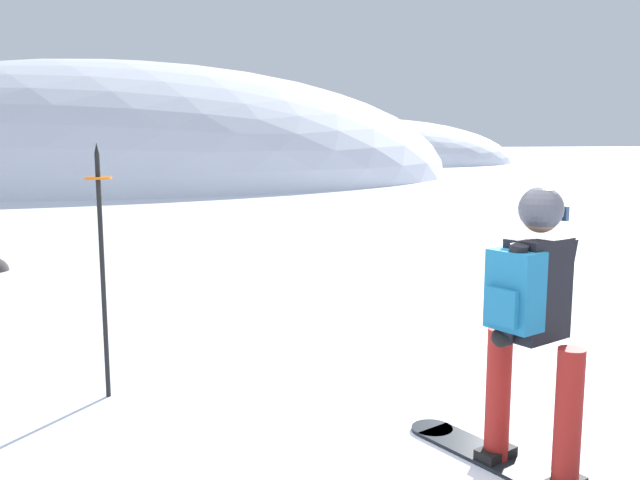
% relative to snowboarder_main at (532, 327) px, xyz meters
% --- Properties ---
extents(ridge_peak_main, '(37.37, 33.63, 12.17)m').
position_rel_snowboarder_main_xyz_m(ridge_peak_main, '(-1.82, 36.69, -0.92)').
color(ridge_peak_main, white).
rests_on(ridge_peak_main, ground).
extents(ridge_peak_far, '(25.58, 23.02, 7.49)m').
position_rel_snowboarder_main_xyz_m(ridge_peak_far, '(18.58, 51.14, -0.92)').
color(ridge_peak_far, white).
rests_on(ridge_peak_far, ground).
extents(snowboarder_main, '(0.79, 1.75, 1.71)m').
position_rel_snowboarder_main_xyz_m(snowboarder_main, '(0.00, 0.00, 0.00)').
color(snowboarder_main, black).
rests_on(snowboarder_main, ground).
extents(piste_marker_near, '(0.20, 0.20, 1.95)m').
position_rel_snowboarder_main_xyz_m(piste_marker_near, '(-2.33, 2.07, 0.19)').
color(piste_marker_near, black).
rests_on(piste_marker_near, ground).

